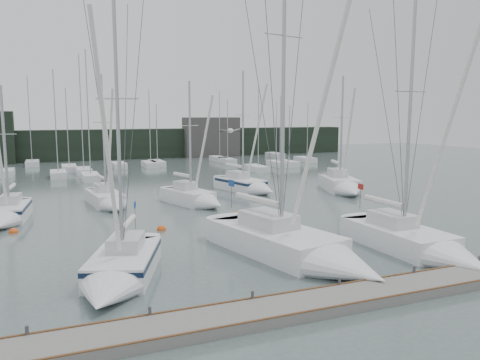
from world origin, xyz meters
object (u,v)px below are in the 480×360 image
at_px(buoy_a, 161,230).
at_px(buoy_c, 14,233).
at_px(sailboat_mid_b, 109,201).
at_px(sailboat_mid_e, 343,186).
at_px(buoy_b, 235,216).
at_px(sailboat_near_center, 306,251).
at_px(sailboat_mid_a, 7,215).
at_px(sailboat_mid_d, 249,186).
at_px(sailboat_near_left, 118,273).
at_px(sailboat_near_right, 424,246).
at_px(sailboat_mid_c, 197,199).

bearing_deg(buoy_a, buoy_c, 162.01).
distance_m(sailboat_mid_b, sailboat_mid_e, 21.86).
bearing_deg(buoy_b, sailboat_mid_e, 23.42).
bearing_deg(buoy_a, sailboat_near_center, -61.53).
height_order(buoy_a, buoy_c, buoy_a).
bearing_deg(sailboat_mid_e, buoy_c, -152.18).
xyz_separation_m(sailboat_mid_a, sailboat_mid_d, (20.80, 5.67, 0.05)).
relative_size(sailboat_near_left, sailboat_mid_e, 1.15).
bearing_deg(sailboat_near_right, sailboat_mid_e, 66.15).
bearing_deg(sailboat_mid_a, sailboat_near_center, -41.02).
xyz_separation_m(sailboat_mid_a, sailboat_mid_b, (7.26, 2.96, -0.03)).
height_order(sailboat_near_left, sailboat_near_right, sailboat_near_right).
bearing_deg(sailboat_mid_e, buoy_a, -140.13).
relative_size(sailboat_mid_b, sailboat_mid_e, 0.95).
distance_m(sailboat_mid_e, buoy_c, 28.98).
bearing_deg(buoy_c, sailboat_near_right, -34.13).
height_order(sailboat_near_center, sailboat_mid_d, sailboat_near_center).
bearing_deg(buoy_b, sailboat_mid_a, 165.51).
relative_size(sailboat_near_right, sailboat_mid_a, 1.45).
xyz_separation_m(sailboat_near_left, sailboat_near_right, (15.62, -1.83, 0.00)).
relative_size(sailboat_near_left, buoy_c, 23.36).
xyz_separation_m(sailboat_near_right, sailboat_mid_b, (-13.85, 20.08, -0.05)).
bearing_deg(sailboat_near_right, buoy_b, 112.01).
xyz_separation_m(sailboat_mid_d, sailboat_mid_e, (8.29, -3.81, 0.03)).
xyz_separation_m(sailboat_mid_b, buoy_a, (2.24, -9.06, -0.51)).
relative_size(sailboat_near_left, sailboat_near_center, 0.71).
bearing_deg(buoy_a, sailboat_mid_b, 103.87).
bearing_deg(sailboat_mid_d, sailboat_near_left, -140.50).
distance_m(sailboat_mid_c, buoy_c, 14.16).
xyz_separation_m(sailboat_mid_e, buoy_b, (-13.56, -5.87, -0.62)).
bearing_deg(sailboat_near_right, sailboat_mid_a, 139.92).
relative_size(sailboat_near_left, buoy_b, 20.41).
distance_m(sailboat_near_center, sailboat_mid_a, 21.58).
bearing_deg(sailboat_mid_b, buoy_b, -47.28).
bearing_deg(sailboat_mid_b, sailboat_mid_e, -10.03).
bearing_deg(sailboat_near_center, sailboat_mid_a, 119.52).
distance_m(sailboat_near_right, sailboat_mid_a, 27.18).
height_order(sailboat_mid_a, buoy_b, sailboat_mid_a).
bearing_deg(sailboat_mid_d, sailboat_near_center, -120.15).
bearing_deg(sailboat_mid_e, sailboat_near_right, -95.05).
xyz_separation_m(sailboat_near_left, buoy_c, (-4.92, 12.09, -0.56)).
height_order(sailboat_mid_d, sailboat_mid_e, sailboat_mid_d).
distance_m(sailboat_mid_c, buoy_a, 8.42).
xyz_separation_m(sailboat_near_right, sailboat_mid_e, (7.98, 18.98, 0.05)).
relative_size(sailboat_near_center, buoy_b, 28.76).
bearing_deg(buoy_c, sailboat_mid_e, 10.06).
bearing_deg(buoy_c, sailboat_mid_d, 23.66).
relative_size(sailboat_near_right, sailboat_mid_b, 1.29).
relative_size(sailboat_mid_b, buoy_a, 18.53).
height_order(buoy_b, buoy_c, buoy_b).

